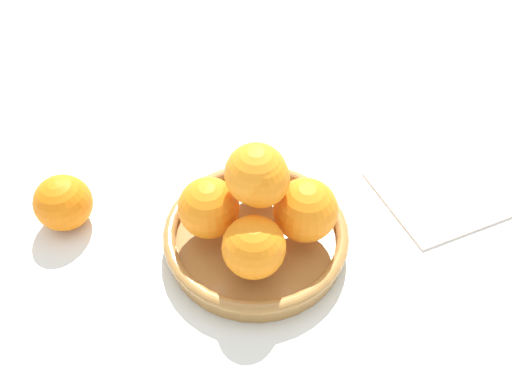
% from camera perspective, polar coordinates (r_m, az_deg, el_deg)
% --- Properties ---
extents(ground_plane, '(4.00, 4.00, 0.00)m').
position_cam_1_polar(ground_plane, '(0.70, 0.00, -5.95)').
color(ground_plane, silver).
extents(fruit_bowl, '(0.25, 0.25, 0.04)m').
position_cam_1_polar(fruit_bowl, '(0.69, 0.00, -4.99)').
color(fruit_bowl, '#A57238').
rests_on(fruit_bowl, ground_plane).
extents(orange_pile, '(0.18, 0.17, 0.14)m').
position_cam_1_polar(orange_pile, '(0.62, 0.22, -1.20)').
color(orange_pile, orange).
rests_on(orange_pile, fruit_bowl).
extents(stray_orange, '(0.08, 0.08, 0.08)m').
position_cam_1_polar(stray_orange, '(0.75, -21.16, -1.15)').
color(stray_orange, orange).
rests_on(stray_orange, ground_plane).
extents(napkin_folded, '(0.21, 0.21, 0.01)m').
position_cam_1_polar(napkin_folded, '(0.80, 19.86, -0.15)').
color(napkin_folded, beige).
rests_on(napkin_folded, ground_plane).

